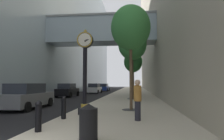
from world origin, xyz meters
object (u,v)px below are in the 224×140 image
Objects in this scene: street_tree_near at (131,28)px; car_grey_mid at (27,96)px; trash_bin at (88,122)px; pedestrian_by_clock at (137,92)px; street_clock at (85,67)px; street_tree_far at (134,63)px; car_black_far at (67,90)px; car_blue_near at (104,87)px; bollard_second at (64,107)px; street_tree_mid_near at (132,44)px; pedestrian_walking at (138,99)px; car_white_trailing at (94,88)px; street_tree_mid_far at (133,62)px; bollard_nearest at (38,115)px.

street_tree_near is 8.35m from car_grey_mid.
trash_bin is 0.62× the size of pedestrian_by_clock.
street_tree_far is (2.38, 26.15, 2.72)m from street_clock.
car_blue_near is at bearing 82.79° from car_black_far.
street_tree_far is (2.99, 27.54, 4.64)m from bollard_second.
street_tree_far is (0.00, 16.14, -0.38)m from street_tree_mid_near.
pedestrian_walking is 24.86m from car_white_trailing.
pedestrian_by_clock is 11.64m from car_black_far.
street_tree_mid_far is 8.76m from car_white_trailing.
bollard_nearest is 0.14× the size of street_tree_mid_near.
street_tree_far is 1.44× the size of car_grey_mid.
pedestrian_by_clock is at bearing -83.40° from street_tree_mid_near.
trash_bin is 11.14m from pedestrian_by_clock.
pedestrian_walking is (3.34, -0.04, 0.40)m from bollard_second.
bollard_nearest is at bearing -108.54° from pedestrian_by_clock.
street_tree_mid_near is (2.99, 13.80, 5.02)m from bollard_nearest.
street_clock is 4.34× the size of bollard_second.
pedestrian_walking is 0.43× the size of car_black_far.
bollard_second is 0.17× the size of street_tree_mid_far.
bollard_nearest is 0.58× the size of pedestrian_walking.
street_tree_far is 8.86m from car_blue_near.
pedestrian_walking is at bearing -0.67° from bollard_second.
street_tree_mid_far reaches higher than car_black_far.
street_tree_mid_near is (2.99, 11.40, 5.02)m from bollard_second.
bollard_nearest and bollard_second have the same top height.
bollard_second is at bearing -113.84° from street_clock.
pedestrian_by_clock is 0.41× the size of car_white_trailing.
street_tree_far is at bearing 88.01° from trash_bin.
bollard_second is 12.81m from street_tree_mid_near.
pedestrian_by_clock is (3.41, 10.17, 0.35)m from bollard_nearest.
car_white_trailing is (-6.91, 16.09, -0.24)m from pedestrian_by_clock.
trash_bin is at bearing -50.67° from car_grey_mid.
street_tree_near is 1.54× the size of car_blue_near.
street_clock is 2.45m from bollard_second.
street_tree_far is at bearing 90.00° from street_tree_near.
car_blue_near is (-3.78, 30.61, -1.83)m from street_clock.
bollard_second is at bearing 120.49° from trash_bin.
pedestrian_by_clock is 17.51m from car_white_trailing.
pedestrian_by_clock is at bearing 25.99° from car_grey_mid.
trash_bin is at bearing -59.51° from bollard_second.
street_tree_far reaches higher than pedestrian_by_clock.
street_tree_mid_far reaches higher than car_white_trailing.
pedestrian_by_clock is at bearing 82.32° from trash_bin.
street_tree_near is at bearing -90.00° from street_tree_mid_far.
street_tree_mid_near is 1.55× the size of car_grey_mid.
street_tree_far is (0.00, 8.07, 0.61)m from street_tree_mid_far.
street_tree_far is at bearing 73.13° from car_grey_mid.
bollard_nearest is 18.71m from car_black_far.
bollard_second is 0.16× the size of street_tree_near.
bollard_nearest is at bearing -57.66° from car_grey_mid.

